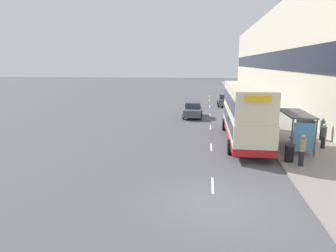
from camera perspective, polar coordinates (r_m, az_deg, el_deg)
name	(u,v)px	position (r m, az deg, el deg)	size (l,w,h in m)	color
ground_plane	(213,203)	(13.43, 8.62, -14.32)	(220.00, 220.00, 0.00)	#515156
pavement	(249,99)	(51.36, 15.17, 4.98)	(5.00, 93.00, 0.14)	gray
terrace_facade	(277,56)	(51.73, 20.08, 12.36)	(3.10, 93.00, 13.89)	beige
lane_mark_0	(213,185)	(15.20, 8.50, -11.08)	(0.12, 2.00, 0.01)	silver
lane_mark_1	(211,147)	(21.65, 8.22, -4.03)	(0.12, 2.00, 0.01)	silver
lane_mark_2	(210,127)	(28.28, 8.08, -0.25)	(0.12, 2.00, 0.01)	silver
lane_mark_3	(210,115)	(34.99, 7.99, 2.09)	(0.12, 2.00, 0.01)	silver
lane_mark_4	(210,107)	(41.73, 7.93, 3.68)	(0.12, 2.00, 0.01)	silver
lane_mark_5	(209,101)	(48.50, 7.89, 4.82)	(0.12, 2.00, 0.01)	silver
lane_mark_6	(209,96)	(55.29, 7.86, 5.68)	(0.12, 2.00, 0.01)	silver
bus_shelter	(299,125)	(21.80, 23.73, 0.24)	(1.60, 4.20, 2.48)	#4C4C51
double_decker_bus_near	(245,112)	(23.29, 14.44, 2.59)	(2.85, 11.24, 4.30)	beige
car_0	(193,110)	(33.21, 4.77, 3.09)	(2.04, 4.29, 1.67)	#4C5156
car_1	(225,100)	(42.76, 10.83, 4.90)	(2.08, 4.48, 1.68)	#4C5156
pedestrian_at_shelter	(324,136)	(23.12, 27.53, -1.67)	(0.34, 0.34, 1.71)	#23232D
pedestrian_2	(309,127)	(25.63, 25.24, -0.18)	(0.35, 0.35, 1.76)	#23232D
pedestrian_3	(322,129)	(25.54, 27.31, -0.45)	(0.34, 0.34, 1.73)	#23232D
pedestrian_4	(302,150)	(18.63, 24.17, -4.17)	(0.37, 0.37, 1.84)	#23232D
litter_bin	(289,153)	(19.23, 22.11, -4.79)	(0.55, 0.55, 1.05)	black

